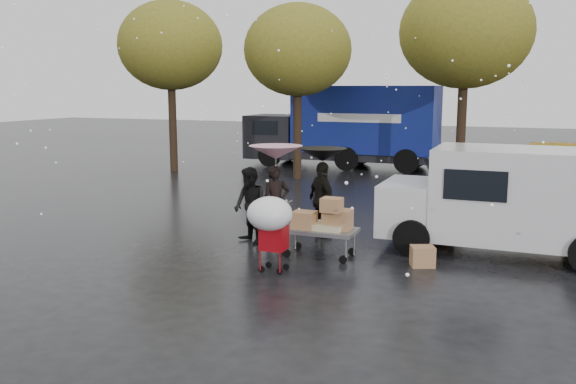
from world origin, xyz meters
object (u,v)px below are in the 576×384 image
at_px(person_pink, 276,204).
at_px(person_black, 322,200).
at_px(shopping_cart, 270,218).
at_px(vendor_cart, 323,222).
at_px(yellow_taxi, 567,163).
at_px(white_van, 509,199).
at_px(blue_truck, 347,127).

relative_size(person_pink, person_black, 0.97).
relative_size(person_black, shopping_cart, 1.20).
bearing_deg(vendor_cart, yellow_taxi, 66.61).
height_order(shopping_cart, white_van, white_van).
distance_m(person_black, vendor_cart, 1.69).
bearing_deg(vendor_cart, blue_truck, 104.59).
distance_m(vendor_cart, white_van, 3.90).
height_order(vendor_cart, white_van, white_van).
bearing_deg(shopping_cart, vendor_cart, 69.17).
distance_m(vendor_cart, shopping_cart, 1.58).
distance_m(white_van, yellow_taxi, 9.97).
xyz_separation_m(person_pink, shopping_cart, (0.88, -2.34, 0.21)).
height_order(person_pink, blue_truck, blue_truck).
height_order(person_black, yellow_taxi, person_black).
height_order(vendor_cart, blue_truck, blue_truck).
relative_size(white_van, yellow_taxi, 1.00).
bearing_deg(white_van, vendor_cart, -153.64).
relative_size(shopping_cart, blue_truck, 0.18).
distance_m(white_van, blue_truck, 14.21).
bearing_deg(person_black, blue_truck, -34.91).
bearing_deg(shopping_cart, white_van, 38.18).
bearing_deg(yellow_taxi, person_black, 149.27).
bearing_deg(person_pink, blue_truck, 61.31).
relative_size(shopping_cart, yellow_taxi, 0.30).
bearing_deg(vendor_cart, person_pink, 147.88).
height_order(shopping_cart, blue_truck, blue_truck).
height_order(person_pink, shopping_cart, person_pink).
bearing_deg(blue_truck, vendor_cart, -75.41).
bearing_deg(blue_truck, white_van, -59.90).
bearing_deg(white_van, shopping_cart, -141.82).
bearing_deg(blue_truck, person_black, -76.09).
xyz_separation_m(person_black, shopping_cart, (0.02, -3.03, 0.18)).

